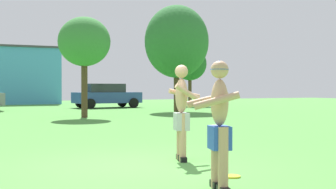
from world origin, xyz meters
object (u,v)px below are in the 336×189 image
at_px(car_blue_near_post, 106,95).
at_px(tree_left_field, 84,42).
at_px(tree_right_field, 177,42).
at_px(frisbee, 232,176).
at_px(tree_near_building, 190,64).
at_px(player_in_blue, 219,119).
at_px(player_near, 182,110).

height_order(car_blue_near_post, tree_left_field, tree_left_field).
xyz_separation_m(tree_left_field, tree_right_field, (5.94, 2.90, 0.54)).
height_order(frisbee, car_blue_near_post, car_blue_near_post).
distance_m(car_blue_near_post, tree_right_field, 7.24).
bearing_deg(tree_near_building, car_blue_near_post, -175.73).
bearing_deg(player_in_blue, tree_right_field, 65.86).
bearing_deg(frisbee, tree_right_field, 66.76).
relative_size(frisbee, tree_left_field, 0.06).
distance_m(player_in_blue, frisbee, 1.30).
relative_size(frisbee, tree_near_building, 0.06).
distance_m(frisbee, tree_near_building, 26.77).
height_order(tree_right_field, tree_near_building, tree_right_field).
bearing_deg(tree_left_field, tree_right_field, 26.06).
relative_size(car_blue_near_post, tree_near_building, 1.04).
relative_size(player_near, car_blue_near_post, 0.39).
distance_m(tree_right_field, tree_near_building, 7.99).
bearing_deg(frisbee, player_in_blue, -132.48).
relative_size(tree_left_field, tree_near_building, 1.04).
height_order(car_blue_near_post, tree_right_field, tree_right_field).
xyz_separation_m(player_near, tree_right_field, (7.37, 15.50, 2.94)).
relative_size(car_blue_near_post, tree_right_field, 0.76).
bearing_deg(tree_right_field, frisbee, -113.24).
xyz_separation_m(tree_right_field, tree_near_building, (4.29, 6.69, -0.83)).
height_order(player_in_blue, frisbee, player_in_blue).
distance_m(car_blue_near_post, tree_left_field, 10.18).
distance_m(player_near, frisbee, 1.93).
bearing_deg(player_near, tree_near_building, 62.28).
bearing_deg(tree_left_field, car_blue_near_post, 67.40).
xyz_separation_m(player_near, frisbee, (-0.02, -1.70, -0.91)).
bearing_deg(tree_right_field, player_near, -115.42).
relative_size(player_in_blue, tree_near_building, 0.39).
bearing_deg(tree_left_field, player_in_blue, -97.92).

